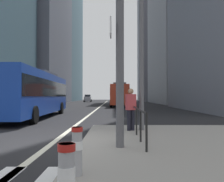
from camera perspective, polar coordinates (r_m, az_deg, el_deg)
name	(u,v)px	position (r m, az deg, el deg)	size (l,w,h in m)	color
ground_plane	(96,110)	(27.78, -3.71, -4.37)	(160.00, 160.00, 0.00)	black
lane_centre_line	(101,106)	(37.75, -2.62, -3.53)	(0.20, 80.00, 0.01)	beige
office_tower_left_mid	(34,15)	(60.06, -17.81, 16.58)	(13.18, 23.07, 39.63)	slate
office_tower_left_far	(60,33)	(85.46, -12.08, 13.23)	(12.03, 25.38, 45.60)	slate
office_tower_right_mid	(183,8)	(57.53, 16.34, 18.12)	(12.29, 22.62, 41.06)	#9E9EA3
office_tower_right_far	(161,11)	(82.51, 11.42, 17.81)	(13.54, 16.21, 56.78)	gray
city_bus_blue_oncoming	(34,92)	(18.11, -17.85, -0.18)	(2.94, 12.24, 3.40)	#14389E
city_bus_red_receding	(120,94)	(36.32, 1.78, -0.73)	(2.84, 10.59, 3.40)	red
car_oncoming_mid	(88,98)	(66.26, -5.69, -1.67)	(2.18, 4.40, 1.94)	silver
car_receding_near	(124,98)	(61.59, 2.71, -1.71)	(2.20, 4.26, 1.94)	black
car_receding_far	(120,98)	(65.39, 1.94, -1.68)	(2.22, 4.57, 1.94)	#232838
traffic_signal_gantry	(43,2)	(7.35, -15.77, 19.46)	(6.28, 0.65, 6.00)	#515156
street_lamp_post	(141,6)	(10.78, 6.87, 19.16)	(5.50, 0.32, 8.00)	#56565B
bollard_front	(66,179)	(2.86, -10.62, -19.54)	(0.20, 0.20, 0.86)	#99999E
bollard_left	(77,148)	(4.41, -8.16, -13.13)	(0.20, 0.20, 0.84)	#99999E
pedestrian_railing	(138,116)	(8.11, 6.19, -5.90)	(0.06, 4.02, 0.98)	black
pedestrian_walking	(131,107)	(9.84, 4.41, -3.79)	(0.43, 0.34, 1.69)	black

